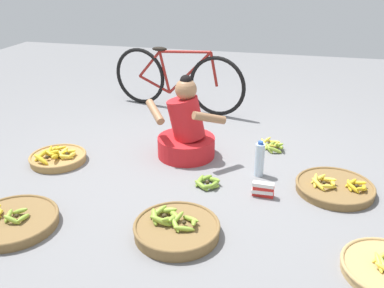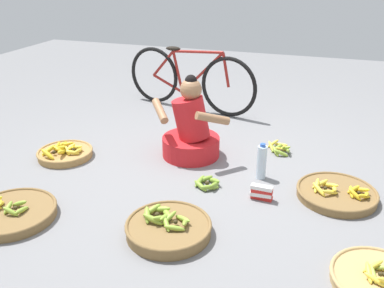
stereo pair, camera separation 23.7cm
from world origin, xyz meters
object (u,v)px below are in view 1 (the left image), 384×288
object	(u,v)px
banana_basket_back_right	(58,157)
banana_basket_mid_left	(176,228)
vendor_woman_front	(186,131)
loose_bananas_near_vendor	(273,146)
bicycle_leaning	(176,80)
loose_bananas_near_bicycle	(208,182)
packet_carton_stack	(263,190)
banana_basket_back_left	(335,187)
water_bottle	(259,159)
banana_basket_front_left	(12,221)

from	to	relation	value
banana_basket_back_right	banana_basket_mid_left	distance (m)	1.53
vendor_woman_front	loose_bananas_near_vendor	size ratio (longest dim) A/B	2.46
bicycle_leaning	loose_bananas_near_bicycle	size ratio (longest dim) A/B	7.29
vendor_woman_front	packet_carton_stack	world-z (taller)	vendor_woman_front
banana_basket_mid_left	banana_basket_back_left	bearing A→B (deg)	38.45
banana_basket_back_left	loose_bananas_near_vendor	bearing A→B (deg)	126.65
bicycle_leaning	loose_bananas_near_bicycle	world-z (taller)	bicycle_leaning
water_bottle	banana_basket_back_left	bearing A→B (deg)	-12.24
banana_basket_front_left	loose_bananas_near_vendor	bearing A→B (deg)	46.27
bicycle_leaning	loose_bananas_near_bicycle	distance (m)	1.92
vendor_woman_front	bicycle_leaning	xyz separation A→B (m)	(-0.44, 1.24, 0.12)
banana_basket_back_right	loose_bananas_near_vendor	xyz separation A→B (m)	(1.84, 0.74, -0.01)
banana_basket_back_right	banana_basket_back_left	distance (m)	2.35
water_bottle	bicycle_leaning	bearing A→B (deg)	127.52
vendor_woman_front	banana_basket_front_left	size ratio (longest dim) A/B	1.25
banana_basket_back_left	bicycle_leaning	bearing A→B (deg)	137.26
loose_bananas_near_vendor	packet_carton_stack	xyz separation A→B (m)	(-0.02, -0.90, 0.03)
banana_basket_back_right	banana_basket_mid_left	world-z (taller)	banana_basket_mid_left
water_bottle	vendor_woman_front	bearing A→B (deg)	162.09
vendor_woman_front	loose_bananas_near_bicycle	distance (m)	0.62
vendor_woman_front	banana_basket_front_left	xyz separation A→B (m)	(-0.86, -1.35, -0.20)
banana_basket_back_left	loose_bananas_near_vendor	size ratio (longest dim) A/B	1.95
banana_basket_back_left	packet_carton_stack	xyz separation A→B (m)	(-0.54, -0.21, 0.02)
banana_basket_back_right	banana_basket_back_left	bearing A→B (deg)	1.17
banana_basket_mid_left	vendor_woman_front	bearing A→B (deg)	101.60
banana_basket_back_left	loose_bananas_near_vendor	xyz separation A→B (m)	(-0.52, 0.70, -0.01)
banana_basket_back_right	loose_bananas_near_vendor	distance (m)	1.98
vendor_woman_front	loose_bananas_near_vendor	world-z (taller)	vendor_woman_front
banana_basket_back_right	packet_carton_stack	xyz separation A→B (m)	(1.82, -0.16, 0.02)
loose_bananas_near_bicycle	packet_carton_stack	size ratio (longest dim) A/B	1.37
bicycle_leaning	loose_bananas_near_vendor	bearing A→B (deg)	-36.61
vendor_woman_front	packet_carton_stack	size ratio (longest dim) A/B	4.50
banana_basket_back_right	water_bottle	xyz separation A→B (m)	(1.75, 0.18, 0.10)
banana_basket_back_left	banana_basket_front_left	bearing A→B (deg)	-154.98
vendor_woman_front	loose_bananas_near_vendor	bearing A→B (deg)	24.37
banana_basket_mid_left	loose_bananas_near_vendor	size ratio (longest dim) A/B	1.85
bicycle_leaning	loose_bananas_near_vendor	xyz separation A→B (m)	(1.20, -0.89, -0.33)
packet_carton_stack	loose_bananas_near_vendor	bearing A→B (deg)	88.89
banana_basket_back_left	banana_basket_front_left	distance (m)	2.36
bicycle_leaning	packet_carton_stack	bearing A→B (deg)	-56.61
vendor_woman_front	bicycle_leaning	size ratio (longest dim) A/B	0.45
banana_basket_back_left	loose_bananas_near_bicycle	bearing A→B (deg)	-171.41
bicycle_leaning	vendor_woman_front	bearing A→B (deg)	-70.52
banana_basket_front_left	bicycle_leaning	bearing A→B (deg)	80.79
vendor_woman_front	banana_basket_back_left	world-z (taller)	vendor_woman_front
loose_bananas_near_vendor	packet_carton_stack	world-z (taller)	packet_carton_stack
banana_basket_mid_left	loose_bananas_near_bicycle	xyz separation A→B (m)	(0.06, 0.68, -0.02)
loose_bananas_near_bicycle	packet_carton_stack	world-z (taller)	packet_carton_stack
bicycle_leaning	banana_basket_back_left	distance (m)	2.36
banana_basket_back_left	water_bottle	bearing A→B (deg)	167.76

